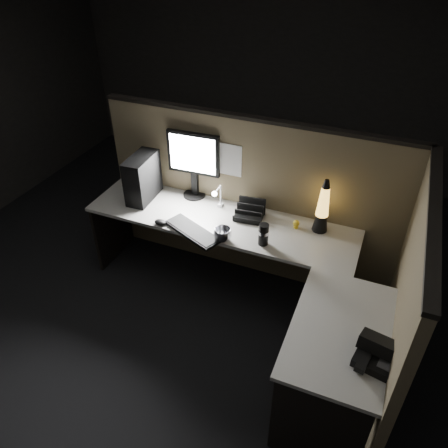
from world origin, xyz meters
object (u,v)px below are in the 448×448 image
at_px(monitor, 194,159).
at_px(lava_lamp, 322,210).
at_px(pc_tower, 143,178).
at_px(keyboard, 192,231).
at_px(desk_phone, 379,354).

bearing_deg(monitor, lava_lamp, -7.60).
height_order(pc_tower, monitor, monitor).
relative_size(keyboard, lava_lamp, 1.10).
xyz_separation_m(monitor, desk_phone, (1.74, -1.23, -0.31)).
height_order(keyboard, lava_lamp, lava_lamp).
bearing_deg(keyboard, desk_phone, -1.20).
bearing_deg(keyboard, pc_tower, 177.05).
distance_m(monitor, lava_lamp, 1.18).
xyz_separation_m(keyboard, lava_lamp, (0.93, 0.43, 0.18)).
distance_m(lava_lamp, desk_phone, 1.28).
distance_m(keyboard, lava_lamp, 1.04).
relative_size(pc_tower, keyboard, 0.80).
relative_size(lava_lamp, desk_phone, 1.58).
distance_m(pc_tower, monitor, 0.48).
relative_size(pc_tower, desk_phone, 1.38).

